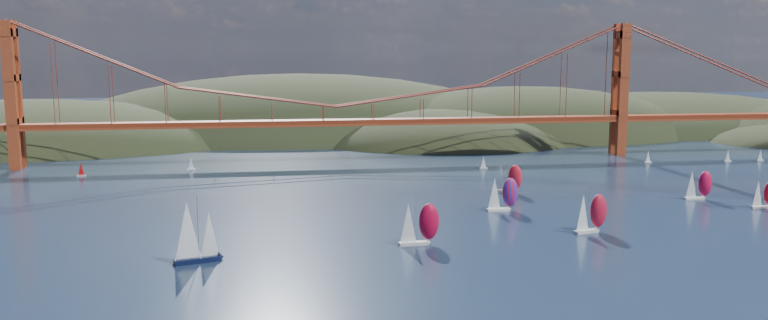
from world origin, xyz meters
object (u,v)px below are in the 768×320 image
Objects in this scene: racer_0 at (418,223)px; racer_5 at (507,178)px; racer_1 at (590,212)px; racer_4 at (764,194)px; sloop_navy at (194,233)px; racer_rwb at (502,193)px; racer_3 at (698,184)px.

racer_0 is 70.30m from racer_5.
racer_4 is at bearing 1.28° from racer_1.
sloop_navy reaches higher than racer_5.
racer_0 is (49.44, 6.96, -1.33)m from sloop_navy.
racer_1 is 30.52m from racer_rwb.
racer_rwb is (79.70, 39.05, -1.53)m from sloop_navy.
racer_0 is 1.24× the size of racer_4.
racer_rwb is at bearing -82.47° from racer_5.
racer_5 is 27.44m from racer_rwb.
racer_5 is (40.23, 57.65, -0.38)m from racer_0.
racer_1 is 63.58m from racer_4.
sloop_navy is 1.45× the size of racer_5.
racer_5 is at bearing 20.21° from sloop_navy.
racer_0 reaches higher than racer_3.
racer_3 is 56.30m from racer_5.
racer_4 is at bearing 8.74° from racer_0.
racer_5 is (-52.89, 19.27, 0.19)m from racer_3.
racer_5 is at bearing 63.08° from racer_rwb.
racer_4 is at bearing 1.34° from racer_5.
racer_rwb is at bearing 100.37° from racer_1.
racer_0 reaches higher than racer_rwb.
racer_rwb is (-9.98, -25.56, 0.18)m from racer_5.
racer_3 is at bearing 127.14° from racer_4.
racer_0 is 107.33m from racer_4.
sloop_navy is 49.95m from racer_0.
sloop_navy is 88.76m from racer_rwb.
racer_0 is at bearing -96.07° from racer_5.
sloop_navy is 1.67× the size of racer_4.
racer_1 is at bearing -57.07° from racer_5.
racer_4 is (154.02, 31.10, -2.33)m from sloop_navy.
sloop_navy is at bearing -170.26° from racer_4.
sloop_navy is 1.37× the size of racer_1.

